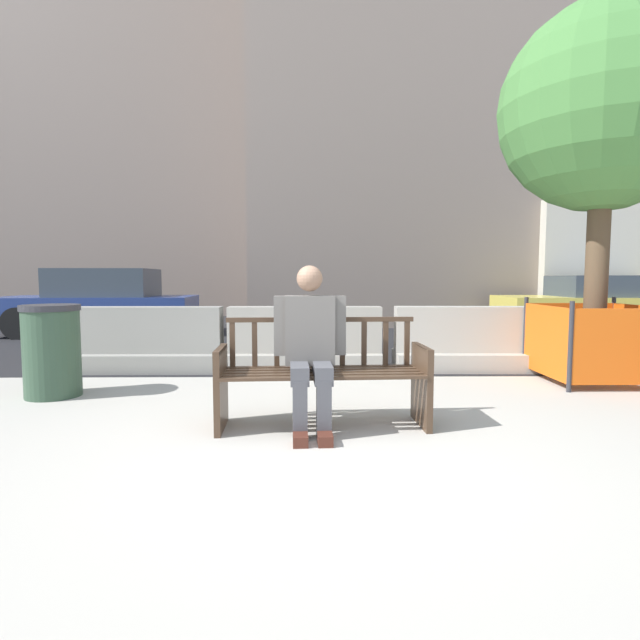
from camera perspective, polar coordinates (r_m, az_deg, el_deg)
ground_plane at (r=3.57m, az=1.57°, el=-15.03°), size 200.00×200.00×0.00m
street_asphalt at (r=12.12m, az=-0.12°, el=-0.91°), size 120.00×12.00×0.01m
street_bench at (r=4.11m, az=0.27°, el=-6.65°), size 1.71×0.61×0.88m
seated_person at (r=4.00m, az=-1.13°, el=-2.71°), size 0.59×0.74×1.31m
jersey_barrier_centre at (r=6.58m, az=-1.74°, el=-2.81°), size 2.00×0.69×0.84m
jersey_barrier_left at (r=6.93m, az=-19.32°, el=-2.69°), size 2.00×0.68×0.84m
jersey_barrier_right at (r=6.90m, az=16.84°, el=-2.66°), size 2.02×0.73×0.84m
street_tree at (r=6.90m, az=29.71°, el=20.12°), size 2.31×2.31×4.28m
construction_fence at (r=6.68m, az=28.78°, el=-2.04°), size 1.18×1.18×0.97m
car_taxi_near at (r=12.34m, az=29.73°, el=1.59°), size 4.34×2.07×1.27m
car_sedan_mid at (r=11.75m, az=-23.82°, el=1.90°), size 4.11×2.05×1.41m
trash_bin at (r=5.80m, az=-28.30°, el=-3.09°), size 0.57×0.57×0.94m
building_centre_left at (r=23.09m, az=-18.75°, el=28.29°), size 10.76×8.65×21.00m
building_centre_right at (r=22.04m, az=20.32°, el=29.04°), size 17.07×13.68×20.72m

